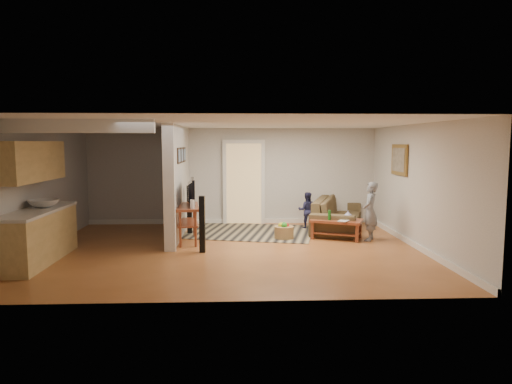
% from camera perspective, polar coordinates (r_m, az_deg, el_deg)
% --- Properties ---
extents(ground, '(7.50, 7.50, 0.00)m').
position_cam_1_polar(ground, '(9.19, -3.09, -7.19)').
color(ground, brown).
rests_on(ground, ground).
extents(room_shell, '(7.54, 6.02, 2.52)m').
position_cam_1_polar(room_shell, '(9.47, -9.58, 2.06)').
color(room_shell, '#B5B2AE').
rests_on(room_shell, ground).
extents(area_rug, '(3.35, 2.76, 0.01)m').
position_cam_1_polar(area_rug, '(10.93, -0.76, -4.99)').
color(area_rug, black).
rests_on(area_rug, ground).
extents(sofa, '(1.79, 2.79, 0.76)m').
position_cam_1_polar(sofa, '(11.52, 10.11, -4.54)').
color(sofa, '#463623').
rests_on(sofa, ground).
extents(coffee_table, '(1.26, 1.02, 0.65)m').
position_cam_1_polar(coffee_table, '(10.31, 10.13, -3.91)').
color(coffee_table, brown).
rests_on(coffee_table, ground).
extents(tv_console, '(0.61, 1.29, 1.07)m').
position_cam_1_polar(tv_console, '(9.89, -8.50, -2.09)').
color(tv_console, brown).
rests_on(tv_console, ground).
extents(speaker_left, '(0.12, 0.12, 1.11)m').
position_cam_1_polar(speaker_left, '(8.91, -6.73, -4.02)').
color(speaker_left, black).
rests_on(speaker_left, ground).
extents(speaker_right, '(0.13, 0.13, 1.13)m').
position_cam_1_polar(speaker_right, '(10.79, -8.34, -2.19)').
color(speaker_right, black).
rests_on(speaker_right, ground).
extents(toy_basket, '(0.43, 0.43, 0.38)m').
position_cam_1_polar(toy_basket, '(10.17, 3.52, -4.98)').
color(toy_basket, olive).
rests_on(toy_basket, ground).
extents(child, '(0.47, 0.55, 1.29)m').
position_cam_1_polar(child, '(10.30, 13.97, -5.90)').
color(child, slate).
rests_on(child, ground).
extents(toddler, '(0.48, 0.40, 0.90)m').
position_cam_1_polar(toddler, '(11.49, 6.36, -4.51)').
color(toddler, '#1E1F3F').
rests_on(toddler, ground).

